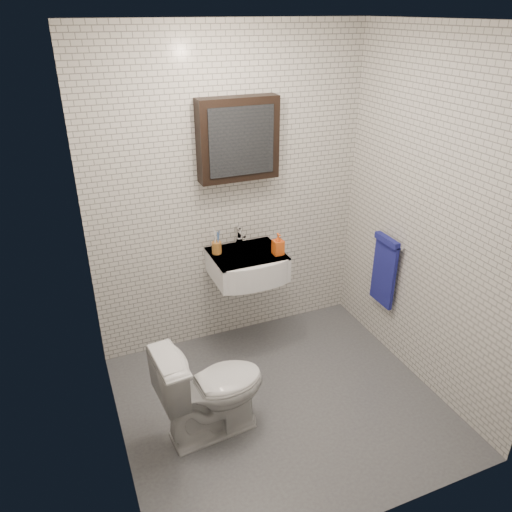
% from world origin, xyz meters
% --- Properties ---
extents(ground, '(2.20, 2.00, 0.01)m').
position_xyz_m(ground, '(0.00, 0.00, 0.01)').
color(ground, '#47494E').
rests_on(ground, ground).
extents(room_shell, '(2.22, 2.02, 2.51)m').
position_xyz_m(room_shell, '(0.00, 0.00, 1.47)').
color(room_shell, silver).
rests_on(room_shell, ground).
extents(washbasin, '(0.55, 0.50, 0.20)m').
position_xyz_m(washbasin, '(0.05, 0.73, 0.76)').
color(washbasin, white).
rests_on(washbasin, room_shell).
extents(faucet, '(0.06, 0.20, 0.15)m').
position_xyz_m(faucet, '(0.05, 0.93, 0.92)').
color(faucet, silver).
rests_on(faucet, washbasin).
extents(mirror_cabinet, '(0.60, 0.15, 0.60)m').
position_xyz_m(mirror_cabinet, '(0.05, 0.93, 1.70)').
color(mirror_cabinet, black).
rests_on(mirror_cabinet, room_shell).
extents(towel_rail, '(0.09, 0.30, 0.58)m').
position_xyz_m(towel_rail, '(1.04, 0.35, 0.72)').
color(towel_rail, silver).
rests_on(towel_rail, room_shell).
extents(toothbrush_cup, '(0.10, 0.10, 0.21)m').
position_xyz_m(toothbrush_cup, '(-0.16, 0.86, 0.90)').
color(toothbrush_cup, '#A26628').
rests_on(toothbrush_cup, washbasin).
extents(soap_bottle, '(0.08, 0.08, 0.17)m').
position_xyz_m(soap_bottle, '(0.27, 0.67, 0.94)').
color(soap_bottle, '#F24D19').
rests_on(soap_bottle, washbasin).
extents(toilet, '(0.73, 0.46, 0.71)m').
position_xyz_m(toilet, '(-0.52, -0.04, 0.36)').
color(toilet, silver).
rests_on(toilet, ground).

